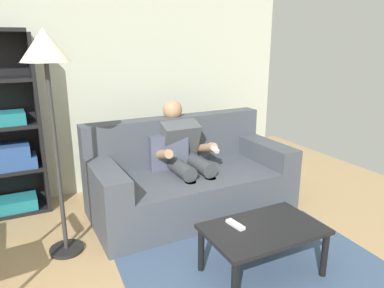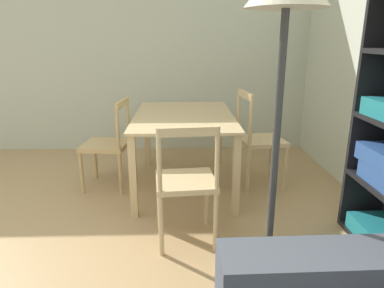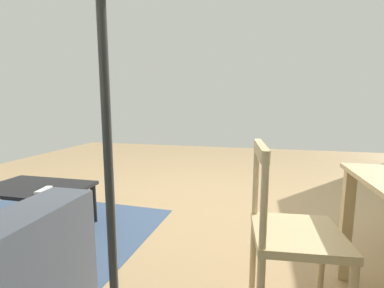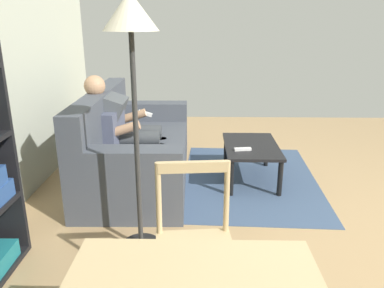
{
  "view_description": "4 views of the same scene",
  "coord_description": "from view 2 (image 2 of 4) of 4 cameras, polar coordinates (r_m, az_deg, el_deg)",
  "views": [
    {
      "loc": [
        -0.17,
        -1.05,
        1.72
      ],
      "look_at": [
        1.35,
        2.02,
        0.73
      ],
      "focal_mm": 33.5,
      "sensor_mm": 36.0,
      "label": 1
    },
    {
      "loc": [
        1.63,
        1.37,
        1.45
      ],
      "look_at": [
        -0.18,
        1.44,
        0.9
      ],
      "focal_mm": 32.82,
      "sensor_mm": 36.0,
      "label": 2
    },
    {
      "loc": [
        -0.49,
        2.74,
        1.1
      ],
      "look_at": [
        -0.18,
        1.44,
        0.9
      ],
      "focal_mm": 25.3,
      "sensor_mm": 36.0,
      "label": 3
    },
    {
      "loc": [
        -2.43,
        1.39,
        1.64
      ],
      "look_at": [
        -0.18,
        1.44,
        0.9
      ],
      "focal_mm": 35.68,
      "sensor_mm": 36.0,
      "label": 4
    }
  ],
  "objects": [
    {
      "name": "dining_chair_facing_couch",
      "position": [
        2.51,
        -0.99,
        -6.33
      ],
      "size": [
        0.46,
        0.46,
        0.91
      ],
      "color": "#D1B27F",
      "rests_on": "ground_plane"
    },
    {
      "name": "wall_side",
      "position": [
        4.89,
        -18.93,
        15.06
      ],
      "size": [
        0.12,
        6.18,
        2.75
      ],
      "primitive_type": "cube",
      "color": "beige",
      "rests_on": "ground_plane"
    },
    {
      "name": "floor_lamp",
      "position": [
        1.64,
        14.89,
        19.09
      ],
      "size": [
        0.36,
        0.36,
        1.81
      ],
      "color": "black",
      "rests_on": "ground_plane"
    },
    {
      "name": "dining_chair_by_doorway",
      "position": [
        3.56,
        -13.42,
        -0.11
      ],
      "size": [
        0.46,
        0.46,
        0.89
      ],
      "color": "tan",
      "rests_on": "ground_plane"
    },
    {
      "name": "dining_chair_near_wall",
      "position": [
        3.56,
        10.76,
        0.6
      ],
      "size": [
        0.47,
        0.47,
        0.96
      ],
      "color": "#D1B27F",
      "rests_on": "ground_plane"
    },
    {
      "name": "dining_table",
      "position": [
        3.43,
        -1.34,
        3.17
      ],
      "size": [
        1.4,
        0.95,
        0.74
      ],
      "color": "#D1B27F",
      "rests_on": "ground_plane"
    }
  ]
}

